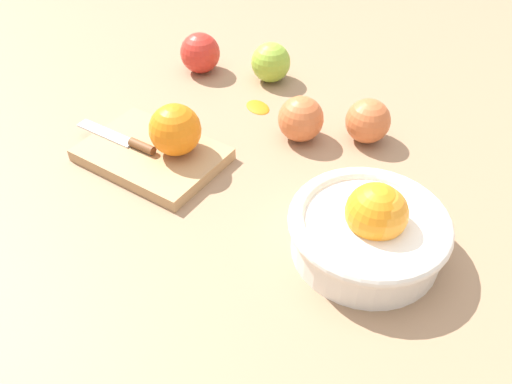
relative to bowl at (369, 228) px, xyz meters
The scene contains 10 objects.
ground_plane 0.23m from the bowl, 32.74° to the right, with size 2.40×2.40×0.00m, color #997556.
bowl is the anchor object (origin of this frame).
cutting_board 0.35m from the bowl, ahead, with size 0.21×0.15×0.02m, color tan.
orange_on_board 0.32m from the bowl, ahead, with size 0.08×0.08×0.08m, color orange.
knife 0.40m from the bowl, ahead, with size 0.16×0.03×0.01m.
apple_front_right 0.45m from the bowl, 49.22° to the right, with size 0.07×0.07×0.07m, color #8EB738.
apple_front_center 0.25m from the bowl, 48.19° to the right, with size 0.07×0.07×0.07m, color #CC6638.
apple_front_left 0.24m from the bowl, 72.62° to the right, with size 0.07×0.07×0.07m, color #CC6638.
apple_front_right_2 0.53m from the bowl, 35.96° to the right, with size 0.08×0.08×0.08m, color red.
citrus_peel 0.36m from the bowl, 41.68° to the right, with size 0.05×0.04×0.01m, color orange.
Camera 1 is at (-0.26, 0.58, 0.50)m, focal length 36.26 mm.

